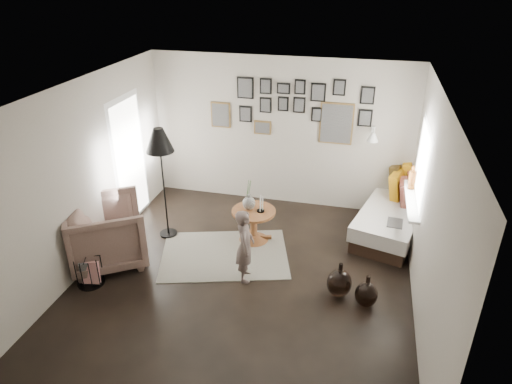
% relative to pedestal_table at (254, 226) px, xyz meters
% --- Properties ---
extents(ground, '(4.80, 4.80, 0.00)m').
position_rel_pedestal_table_xyz_m(ground, '(0.10, -0.98, -0.25)').
color(ground, black).
rests_on(ground, ground).
extents(wall_back, '(4.50, 0.00, 4.50)m').
position_rel_pedestal_table_xyz_m(wall_back, '(0.10, 1.42, 1.05)').
color(wall_back, '#A79F92').
rests_on(wall_back, ground).
extents(wall_front, '(4.50, 0.00, 4.50)m').
position_rel_pedestal_table_xyz_m(wall_front, '(0.10, -3.38, 1.05)').
color(wall_front, '#A79F92').
rests_on(wall_front, ground).
extents(wall_left, '(0.00, 4.80, 4.80)m').
position_rel_pedestal_table_xyz_m(wall_left, '(-2.15, -0.98, 1.05)').
color(wall_left, '#A79F92').
rests_on(wall_left, ground).
extents(wall_right, '(0.00, 4.80, 4.80)m').
position_rel_pedestal_table_xyz_m(wall_right, '(2.35, -0.98, 1.05)').
color(wall_right, '#A79F92').
rests_on(wall_right, ground).
extents(ceiling, '(4.80, 4.80, 0.00)m').
position_rel_pedestal_table_xyz_m(ceiling, '(0.10, -0.98, 2.35)').
color(ceiling, white).
rests_on(ceiling, wall_back).
extents(door_left, '(0.00, 2.14, 2.14)m').
position_rel_pedestal_table_xyz_m(door_left, '(-2.13, 0.22, 0.80)').
color(door_left, white).
rests_on(door_left, wall_left).
extents(window_right, '(0.15, 1.32, 1.30)m').
position_rel_pedestal_table_xyz_m(window_right, '(2.28, 0.37, 0.69)').
color(window_right, white).
rests_on(window_right, wall_right).
extents(gallery_wall, '(2.74, 0.03, 1.08)m').
position_rel_pedestal_table_xyz_m(gallery_wall, '(0.39, 1.41, 1.50)').
color(gallery_wall, brown).
rests_on(gallery_wall, wall_back).
extents(wall_sconce, '(0.18, 0.36, 0.16)m').
position_rel_pedestal_table_xyz_m(wall_sconce, '(1.65, 1.16, 1.22)').
color(wall_sconce, white).
rests_on(wall_sconce, wall_back).
extents(rug, '(2.16, 1.78, 0.01)m').
position_rel_pedestal_table_xyz_m(rug, '(-0.32, -0.51, -0.24)').
color(rug, beige).
rests_on(rug, ground).
extents(pedestal_table, '(0.68, 0.68, 0.53)m').
position_rel_pedestal_table_xyz_m(pedestal_table, '(0.00, 0.00, 0.00)').
color(pedestal_table, brown).
rests_on(pedestal_table, ground).
extents(vase, '(0.19, 0.19, 0.48)m').
position_rel_pedestal_table_xyz_m(vase, '(-0.08, 0.02, 0.43)').
color(vase, black).
rests_on(vase, pedestal_table).
extents(candles, '(0.12, 0.12, 0.25)m').
position_rel_pedestal_table_xyz_m(candles, '(0.11, 0.00, 0.41)').
color(candles, black).
rests_on(candles, pedestal_table).
extents(daybed, '(1.35, 2.14, 0.98)m').
position_rel_pedestal_table_xyz_m(daybed, '(2.11, 0.91, 0.06)').
color(daybed, black).
rests_on(daybed, ground).
extents(magazine_on_daybed, '(0.25, 0.32, 0.02)m').
position_rel_pedestal_table_xyz_m(magazine_on_daybed, '(2.10, 0.26, 0.21)').
color(magazine_on_daybed, black).
rests_on(magazine_on_daybed, daybed).
extents(armchair, '(1.44, 1.43, 0.96)m').
position_rel_pedestal_table_xyz_m(armchair, '(-1.90, -1.04, 0.23)').
color(armchair, brown).
rests_on(armchair, ground).
extents(armchair_cushion, '(0.60, 0.61, 0.20)m').
position_rel_pedestal_table_xyz_m(armchair_cushion, '(-1.90, -0.99, 0.23)').
color(armchair_cushion, silver).
rests_on(armchair_cushion, armchair).
extents(floor_lamp, '(0.42, 0.42, 1.79)m').
position_rel_pedestal_table_xyz_m(floor_lamp, '(-1.38, -0.17, 1.30)').
color(floor_lamp, black).
rests_on(floor_lamp, ground).
extents(magazine_basket, '(0.45, 0.45, 0.44)m').
position_rel_pedestal_table_xyz_m(magazine_basket, '(-1.89, -1.59, -0.03)').
color(magazine_basket, black).
rests_on(magazine_basket, ground).
extents(demijohn_large, '(0.33, 0.33, 0.49)m').
position_rel_pedestal_table_xyz_m(demijohn_large, '(1.41, -1.02, -0.06)').
color(demijohn_large, black).
rests_on(demijohn_large, ground).
extents(demijohn_small, '(0.29, 0.29, 0.45)m').
position_rel_pedestal_table_xyz_m(demijohn_small, '(1.76, -1.14, -0.08)').
color(demijohn_small, black).
rests_on(demijohn_small, ground).
extents(child, '(0.34, 0.44, 1.06)m').
position_rel_pedestal_table_xyz_m(child, '(0.12, -0.97, 0.28)').
color(child, '#675651').
rests_on(child, ground).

